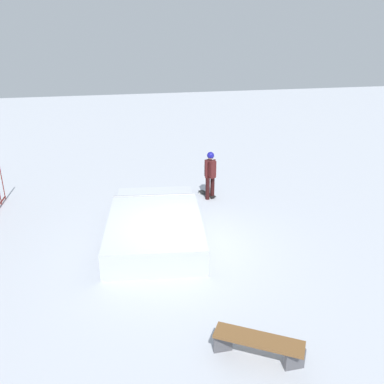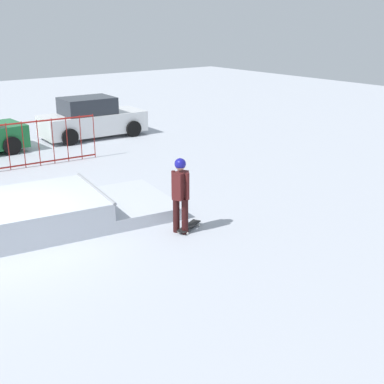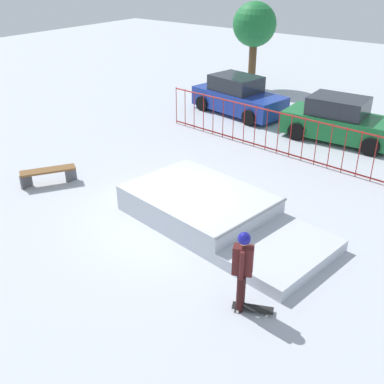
{
  "view_description": "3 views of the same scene",
  "coord_description": "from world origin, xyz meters",
  "px_view_note": "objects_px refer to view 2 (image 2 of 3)",
  "views": [
    {
      "loc": [
        -9.45,
        1.79,
        5.52
      ],
      "look_at": [
        1.78,
        -0.75,
        0.9
      ],
      "focal_mm": 37.25,
      "sensor_mm": 36.0,
      "label": 1
    },
    {
      "loc": [
        -3.08,
        -10.45,
        4.59
      ],
      "look_at": [
        3.36,
        -1.97,
        1.0
      ],
      "focal_mm": 48.61,
      "sensor_mm": 36.0,
      "label": 2
    },
    {
      "loc": [
        6.79,
        -7.92,
        6.21
      ],
      "look_at": [
        0.18,
        0.68,
        0.6
      ],
      "focal_mm": 43.36,
      "sensor_mm": 36.0,
      "label": 3
    }
  ],
  "objects_px": {
    "skateboard": "(189,226)",
    "parked_car_white": "(92,119)",
    "skater": "(180,190)",
    "skate_ramp": "(41,213)"
  },
  "relations": [
    {
      "from": "skateboard",
      "to": "parked_car_white",
      "type": "xyz_separation_m",
      "value": [
        2.68,
        10.04,
        0.65
      ]
    },
    {
      "from": "skater",
      "to": "parked_car_white",
      "type": "bearing_deg",
      "value": -130.75
    },
    {
      "from": "skater",
      "to": "skate_ramp",
      "type": "bearing_deg",
      "value": -69.07
    },
    {
      "from": "skate_ramp",
      "to": "skateboard",
      "type": "distance_m",
      "value": 3.42
    },
    {
      "from": "skate_ramp",
      "to": "skater",
      "type": "relative_size",
      "value": 3.31
    },
    {
      "from": "skate_ramp",
      "to": "skater",
      "type": "distance_m",
      "value": 3.32
    },
    {
      "from": "parked_car_white",
      "to": "skateboard",
      "type": "bearing_deg",
      "value": -102.33
    },
    {
      "from": "skate_ramp",
      "to": "skater",
      "type": "height_order",
      "value": "skater"
    },
    {
      "from": "skate_ramp",
      "to": "skater",
      "type": "bearing_deg",
      "value": -36.75
    },
    {
      "from": "skateboard",
      "to": "skater",
      "type": "bearing_deg",
      "value": -15.56
    }
  ]
}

